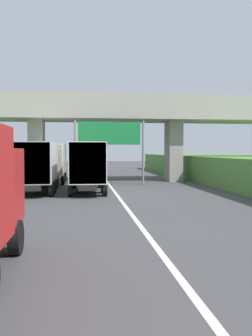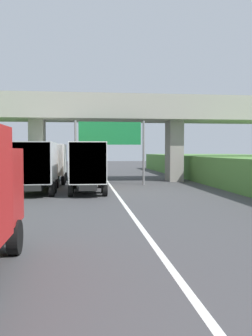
{
  "view_description": "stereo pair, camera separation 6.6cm",
  "coord_description": "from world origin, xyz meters",
  "views": [
    {
      "loc": [
        -2.14,
        0.74,
        2.87
      ],
      "look_at": [
        0.0,
        18.58,
        2.0
      ],
      "focal_mm": 37.8,
      "sensor_mm": 36.0,
      "label": 1
    },
    {
      "loc": [
        -2.07,
        0.73,
        2.87
      ],
      "look_at": [
        0.0,
        18.58,
        2.0
      ],
      "focal_mm": 37.8,
      "sensor_mm": 36.0,
      "label": 2
    }
  ],
  "objects": [
    {
      "name": "truck_orange",
      "position": [
        -1.91,
        25.29,
        1.93
      ],
      "size": [
        2.44,
        7.3,
        3.44
      ],
      "color": "black",
      "rests_on": "ground"
    },
    {
      "name": "truck_green",
      "position": [
        -4.98,
        33.05,
        1.93
      ],
      "size": [
        2.44,
        7.3,
        3.44
      ],
      "color": "black",
      "rests_on": "ground"
    },
    {
      "name": "overhead_highway_sign",
      "position": [
        0.0,
        30.24,
        3.99
      ],
      "size": [
        5.88,
        0.18,
        5.39
      ],
      "color": "slate",
      "rests_on": "ground"
    },
    {
      "name": "truck_silver",
      "position": [
        -5.23,
        25.49,
        1.93
      ],
      "size": [
        2.44,
        7.3,
        3.44
      ],
      "color": "black",
      "rests_on": "ground"
    },
    {
      "name": "overpass_bridge",
      "position": [
        0.0,
        33.79,
        5.97
      ],
      "size": [
        40.0,
        4.8,
        7.89
      ],
      "color": "#9E998E",
      "rests_on": "ground"
    },
    {
      "name": "lane_centre_stripe",
      "position": [
        0.0,
        27.03,
        0.0
      ],
      "size": [
        0.2,
        94.06,
        0.01
      ],
      "primitive_type": "cube",
      "color": "white",
      "rests_on": "ground"
    }
  ]
}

